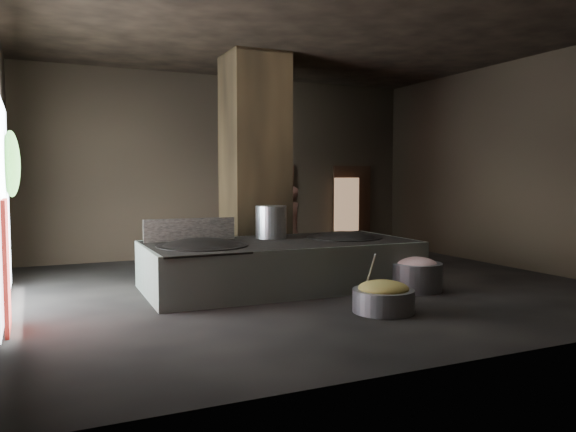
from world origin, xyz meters
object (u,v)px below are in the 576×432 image
hearth_platform (280,264)px  wok_left (203,251)px  wok_right (344,242)px  stock_pot (271,222)px  veg_basin (383,301)px  cook (290,226)px  meat_basin (416,277)px

hearth_platform → wok_left: 1.49m
hearth_platform → wok_right: (1.35, 0.05, 0.34)m
wok_right → stock_pot: bearing=159.0°
veg_basin → hearth_platform: bearing=105.1°
hearth_platform → wok_left: size_ratio=3.17×
hearth_platform → stock_pot: (0.05, 0.55, 0.72)m
wok_left → cook: size_ratio=0.85×
stock_pot → wok_right: bearing=-21.0°
wok_left → stock_pot: (1.50, 0.60, 0.38)m
hearth_platform → cook: bearing=62.6°
cook → meat_basin: (0.86, -3.41, -0.64)m
cook → wok_right: bearing=71.0°
wok_left → meat_basin: (3.48, -1.21, -0.51)m
wok_right → stock_pot: 1.44m
wok_left → veg_basin: 3.14m
wok_left → stock_pot: size_ratio=2.42×
meat_basin → cook: bearing=104.1°
wok_right → veg_basin: wok_right is taller
meat_basin → wok_left: bearing=160.8°
cook → meat_basin: bearing=80.4°
wok_left → veg_basin: bearing=-47.6°
wok_right → stock_pot: (-1.30, 0.50, 0.38)m
hearth_platform → veg_basin: 2.42m
stock_pot → veg_basin: bearing=-78.6°
stock_pot → cook: cook is taller
hearth_platform → stock_pot: 0.90m
stock_pot → wok_left: bearing=-158.2°
wok_left → meat_basin: size_ratio=1.68×
stock_pot → veg_basin: (0.58, -2.88, -0.96)m
wok_left → stock_pot: bearing=21.8°
wok_left → veg_basin: wok_left is taller
wok_left → wok_right: size_ratio=1.07×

